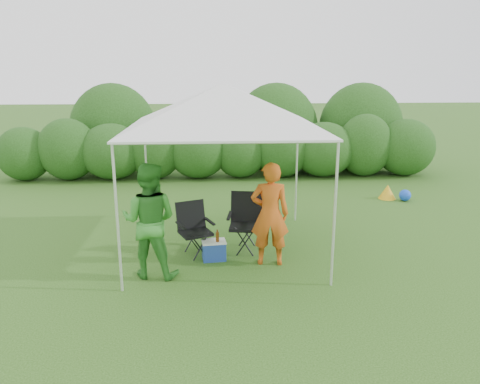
{
  "coord_description": "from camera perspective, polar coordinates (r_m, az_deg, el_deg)",
  "views": [
    {
      "loc": [
        -0.2,
        -7.13,
        3.06
      ],
      "look_at": [
        0.26,
        0.4,
        1.05
      ],
      "focal_mm": 35.0,
      "sensor_mm": 36.0,
      "label": 1
    }
  ],
  "objects": [
    {
      "name": "man",
      "position": [
        7.37,
        3.66,
        -2.71
      ],
      "size": [
        0.64,
        0.45,
        1.67
      ],
      "primitive_type": "imported",
      "rotation": [
        0.0,
        0.0,
        3.06
      ],
      "color": "#CC5417",
      "rests_on": "ground"
    },
    {
      "name": "hedge",
      "position": [
        13.33,
        -1.92,
        5.25
      ],
      "size": [
        12.44,
        1.53,
        1.8
      ],
      "color": "#26541A",
      "rests_on": "ground"
    },
    {
      "name": "chair_right",
      "position": [
        8.05,
        0.79,
        -3.18
      ],
      "size": [
        0.68,
        0.63,
        0.99
      ],
      "rotation": [
        0.0,
        0.0,
        -0.15
      ],
      "color": "black",
      "rests_on": "ground"
    },
    {
      "name": "bottle",
      "position": [
        7.61,
        -2.78,
        -5.33
      ],
      "size": [
        0.06,
        0.06,
        0.21
      ],
      "primitive_type": "cylinder",
      "color": "#592D0C",
      "rests_on": "cooler"
    },
    {
      "name": "cooler",
      "position": [
        7.74,
        -3.2,
        -7.08
      ],
      "size": [
        0.42,
        0.33,
        0.33
      ],
      "rotation": [
        0.0,
        0.0,
        0.12
      ],
      "color": "#22429C",
      "rests_on": "ground"
    },
    {
      "name": "woman",
      "position": [
        7.06,
        -10.98,
        -3.43
      ],
      "size": [
        0.96,
        0.81,
        1.74
      ],
      "primitive_type": "imported",
      "rotation": [
        0.0,
        0.0,
        2.94
      ],
      "color": "#378E2E",
      "rests_on": "ground"
    },
    {
      "name": "canopy",
      "position": [
        7.66,
        -2.01,
        10.43
      ],
      "size": [
        3.1,
        3.1,
        2.83
      ],
      "color": "silver",
      "rests_on": "ground"
    },
    {
      "name": "lawn_toy",
      "position": [
        11.79,
        18.04,
        -0.07
      ],
      "size": [
        0.69,
        0.57,
        0.34
      ],
      "color": "gold",
      "rests_on": "ground"
    },
    {
      "name": "chair_left",
      "position": [
        7.9,
        -5.68,
        -4.04
      ],
      "size": [
        0.67,
        0.65,
        0.89
      ],
      "rotation": [
        0.0,
        0.0,
        0.39
      ],
      "color": "black",
      "rests_on": "ground"
    },
    {
      "name": "ground",
      "position": [
        7.76,
        -1.75,
        -8.3
      ],
      "size": [
        70.0,
        70.0,
        0.0
      ],
      "primitive_type": "plane",
      "color": "#37631F"
    }
  ]
}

